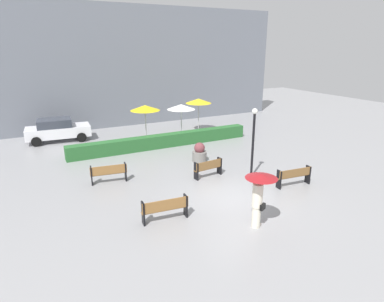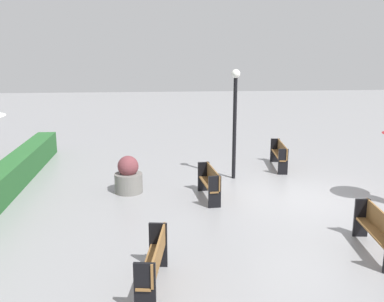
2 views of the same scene
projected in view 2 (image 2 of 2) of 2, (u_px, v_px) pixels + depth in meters
ground_plane at (300, 199)px, 12.52m from camera, size 60.00×60.00×0.00m
bench_far_left at (154, 260)px, 7.79m from camera, size 1.74×0.58×0.90m
bench_mid_center at (210, 181)px, 12.41m from camera, size 1.58×0.48×0.88m
bench_near_right at (280, 153)px, 15.54m from camera, size 1.80×0.49×0.88m
bench_near_left at (378, 229)px, 9.12m from camera, size 1.81×0.49×0.89m
planter_pot at (128, 177)px, 12.96m from camera, size 0.81×0.81×1.10m
lamp_post at (235, 112)px, 13.96m from camera, size 0.28×0.28×3.51m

